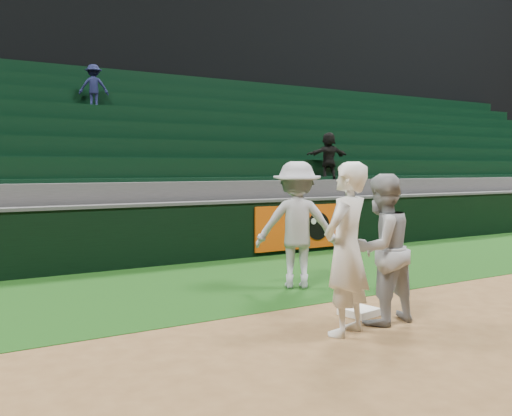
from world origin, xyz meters
The scene contains 9 objects.
ground centered at (0.00, 0.00, 0.00)m, with size 70.00×70.00×0.00m, color brown.
foul_grass centered at (0.00, 3.00, 0.00)m, with size 36.00×4.20×0.01m, color black.
upper_deck centered at (0.00, 17.45, 6.00)m, with size 40.00×12.00×12.00m, color black.
first_base centered at (0.35, 0.15, 0.05)m, with size 0.42×0.42×0.09m, color white.
first_baseman centered at (-0.37, -0.42, 1.01)m, with size 0.73×0.48×2.01m, color silver.
baserunner centered at (0.31, -0.28, 0.93)m, with size 0.91×0.71×1.87m, color #9699A0.
base_coach centered at (0.64, 1.98, 1.03)m, with size 1.32×0.76×2.04m, color #A3A5B0.
field_wall centered at (0.03, 5.20, 0.63)m, with size 36.00×0.45×1.25m.
stadium_seating centered at (0.00, 8.97, 1.70)m, with size 36.00×5.95×5.12m.
Camera 1 is at (-4.68, -5.46, 1.94)m, focal length 40.00 mm.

